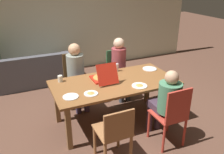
{
  "coord_description": "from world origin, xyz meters",
  "views": [
    {
      "loc": [
        -1.48,
        -3.18,
        2.37
      ],
      "look_at": [
        0.0,
        0.1,
        0.8
      ],
      "focal_mm": 37.88,
      "sensor_mm": 36.0,
      "label": 1
    }
  ],
  "objects_px": {
    "person_1": "(120,64)",
    "dining_table": "(114,86)",
    "plate_0": "(139,86)",
    "person_0": "(77,71)",
    "plate_3": "(150,69)",
    "couch": "(36,73)",
    "plate_1": "(91,93)",
    "chair_0": "(75,77)",
    "person_2": "(166,100)",
    "chair_3": "(115,133)",
    "chair_1": "(117,71)",
    "drinking_glass_1": "(117,67)",
    "plate_2": "(71,97)",
    "drinking_glass_0": "(60,79)",
    "chair_2": "(172,114)",
    "pizza_box_0": "(103,77)"
  },
  "relations": [
    {
      "from": "plate_1",
      "to": "plate_3",
      "type": "xyz_separation_m",
      "value": [
        1.33,
        0.49,
        -0.0
      ]
    },
    {
      "from": "dining_table",
      "to": "plate_0",
      "type": "relative_size",
      "value": 8.32
    },
    {
      "from": "plate_3",
      "to": "drinking_glass_1",
      "type": "height_order",
      "value": "drinking_glass_1"
    },
    {
      "from": "pizza_box_0",
      "to": "plate_2",
      "type": "distance_m",
      "value": 0.74
    },
    {
      "from": "chair_1",
      "to": "plate_0",
      "type": "height_order",
      "value": "chair_1"
    },
    {
      "from": "plate_3",
      "to": "drinking_glass_0",
      "type": "relative_size",
      "value": 2.42
    },
    {
      "from": "person_0",
      "to": "person_2",
      "type": "height_order",
      "value": "person_0"
    },
    {
      "from": "drinking_glass_1",
      "to": "plate_1",
      "type": "bearing_deg",
      "value": -138.24
    },
    {
      "from": "chair_1",
      "to": "drinking_glass_1",
      "type": "distance_m",
      "value": 0.66
    },
    {
      "from": "chair_1",
      "to": "plate_1",
      "type": "height_order",
      "value": "chair_1"
    },
    {
      "from": "plate_0",
      "to": "drinking_glass_1",
      "type": "height_order",
      "value": "drinking_glass_1"
    },
    {
      "from": "person_2",
      "to": "plate_2",
      "type": "bearing_deg",
      "value": 157.41
    },
    {
      "from": "chair_3",
      "to": "drinking_glass_0",
      "type": "xyz_separation_m",
      "value": [
        -0.39,
        1.28,
        0.33
      ]
    },
    {
      "from": "person_0",
      "to": "plate_1",
      "type": "distance_m",
      "value": 1.03
    },
    {
      "from": "plate_1",
      "to": "person_1",
      "type": "bearing_deg",
      "value": 46.51
    },
    {
      "from": "chair_1",
      "to": "person_1",
      "type": "relative_size",
      "value": 0.77
    },
    {
      "from": "dining_table",
      "to": "drinking_glass_1",
      "type": "distance_m",
      "value": 0.48
    },
    {
      "from": "chair_1",
      "to": "plate_1",
      "type": "relative_size",
      "value": 4.55
    },
    {
      "from": "chair_0",
      "to": "plate_0",
      "type": "relative_size",
      "value": 4.08
    },
    {
      "from": "person_1",
      "to": "dining_table",
      "type": "bearing_deg",
      "value": -121.66
    },
    {
      "from": "chair_3",
      "to": "person_0",
      "type": "bearing_deg",
      "value": 90.0
    },
    {
      "from": "dining_table",
      "to": "pizza_box_0",
      "type": "xyz_separation_m",
      "value": [
        -0.15,
        0.13,
        0.13
      ]
    },
    {
      "from": "plate_2",
      "to": "drinking_glass_1",
      "type": "xyz_separation_m",
      "value": [
        1.02,
        0.62,
        0.07
      ]
    },
    {
      "from": "chair_0",
      "to": "couch",
      "type": "height_order",
      "value": "chair_0"
    },
    {
      "from": "couch",
      "to": "drinking_glass_0",
      "type": "bearing_deg",
      "value": -83.39
    },
    {
      "from": "chair_0",
      "to": "plate_2",
      "type": "relative_size",
      "value": 4.38
    },
    {
      "from": "plate_2",
      "to": "drinking_glass_0",
      "type": "relative_size",
      "value": 2.14
    },
    {
      "from": "chair_0",
      "to": "person_0",
      "type": "relative_size",
      "value": 0.81
    },
    {
      "from": "drinking_glass_0",
      "to": "person_0",
      "type": "bearing_deg",
      "value": 46.17
    },
    {
      "from": "plate_1",
      "to": "drinking_glass_0",
      "type": "bearing_deg",
      "value": 116.78
    },
    {
      "from": "dining_table",
      "to": "chair_2",
      "type": "bearing_deg",
      "value": -62.36
    },
    {
      "from": "plate_1",
      "to": "drinking_glass_1",
      "type": "relative_size",
      "value": 1.45
    },
    {
      "from": "person_0",
      "to": "couch",
      "type": "xyz_separation_m",
      "value": [
        -0.6,
        1.39,
        -0.46
      ]
    },
    {
      "from": "plate_1",
      "to": "chair_3",
      "type": "bearing_deg",
      "value": -82.93
    },
    {
      "from": "plate_3",
      "to": "couch",
      "type": "relative_size",
      "value": 0.14
    },
    {
      "from": "person_1",
      "to": "drinking_glass_1",
      "type": "bearing_deg",
      "value": -123.48
    },
    {
      "from": "drinking_glass_0",
      "to": "couch",
      "type": "relative_size",
      "value": 0.06
    },
    {
      "from": "chair_3",
      "to": "couch",
      "type": "distance_m",
      "value": 3.14
    },
    {
      "from": "chair_1",
      "to": "plate_0",
      "type": "distance_m",
      "value": 1.28
    },
    {
      "from": "plate_2",
      "to": "chair_0",
      "type": "bearing_deg",
      "value": 71.73
    },
    {
      "from": "plate_0",
      "to": "couch",
      "type": "distance_m",
      "value": 2.84
    },
    {
      "from": "person_0",
      "to": "plate_2",
      "type": "distance_m",
      "value": 1.07
    },
    {
      "from": "person_2",
      "to": "chair_3",
      "type": "relative_size",
      "value": 1.34
    },
    {
      "from": "plate_1",
      "to": "plate_3",
      "type": "height_order",
      "value": "plate_1"
    },
    {
      "from": "plate_1",
      "to": "couch",
      "type": "relative_size",
      "value": 0.11
    },
    {
      "from": "chair_1",
      "to": "person_1",
      "type": "bearing_deg",
      "value": -90.0
    },
    {
      "from": "plate_3",
      "to": "drinking_glass_1",
      "type": "distance_m",
      "value": 0.62
    },
    {
      "from": "plate_3",
      "to": "chair_3",
      "type": "bearing_deg",
      "value": -137.23
    },
    {
      "from": "person_2",
      "to": "couch",
      "type": "bearing_deg",
      "value": 117.2
    },
    {
      "from": "person_0",
      "to": "plate_3",
      "type": "bearing_deg",
      "value": -23.34
    }
  ]
}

